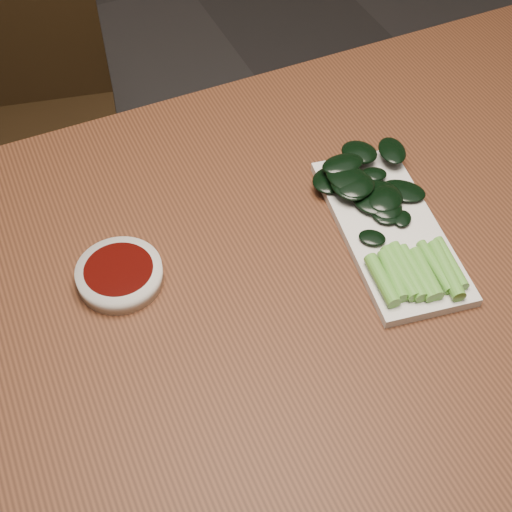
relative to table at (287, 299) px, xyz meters
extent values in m
plane|color=#2C2A2A|center=(0.00, 0.00, -0.68)|extent=(6.00, 6.00, 0.00)
cube|color=#4B2715|center=(0.00, 0.00, 0.05)|extent=(1.40, 0.80, 0.04)
cylinder|color=#4B2715|center=(0.64, 0.34, -0.32)|extent=(0.05, 0.05, 0.71)
cube|color=black|center=(-0.24, 0.75, -0.25)|extent=(0.45, 0.45, 0.04)
cylinder|color=black|center=(-0.12, 0.56, -0.47)|extent=(0.04, 0.04, 0.41)
cylinder|color=black|center=(-0.05, 0.87, -0.47)|extent=(0.04, 0.04, 0.41)
cube|color=black|center=(-0.21, 0.91, -0.01)|extent=(0.37, 0.11, 0.44)
cylinder|color=beige|center=(-0.21, 0.07, 0.08)|extent=(0.11, 0.11, 0.02)
cylinder|color=#3B0805|center=(-0.21, 0.07, 0.09)|extent=(0.09, 0.09, 0.00)
cube|color=beige|center=(0.15, 0.00, 0.08)|extent=(0.17, 0.31, 0.01)
cylinder|color=#5A9F36|center=(0.09, -0.08, 0.09)|extent=(0.03, 0.08, 0.02)
cylinder|color=#5A9F36|center=(0.11, -0.08, 0.09)|extent=(0.03, 0.08, 0.02)
cylinder|color=#5A9F36|center=(0.12, -0.08, 0.09)|extent=(0.03, 0.09, 0.02)
cylinder|color=#5A9F36|center=(0.13, -0.08, 0.09)|extent=(0.03, 0.09, 0.02)
cylinder|color=#5A9F36|center=(0.14, -0.09, 0.09)|extent=(0.03, 0.09, 0.02)
cylinder|color=#5A9F36|center=(0.15, -0.10, 0.09)|extent=(0.03, 0.08, 0.02)
cylinder|color=#5A9F36|center=(0.16, -0.09, 0.09)|extent=(0.02, 0.08, 0.01)
cylinder|color=#5A9F36|center=(0.17, -0.10, 0.09)|extent=(0.04, 0.09, 0.02)
cylinder|color=#5A9F36|center=(0.18, -0.09, 0.09)|extent=(0.03, 0.08, 0.01)
ellipsoid|color=black|center=(0.16, 0.05, 0.09)|extent=(0.08, 0.08, 0.01)
ellipsoid|color=black|center=(0.12, 0.11, 0.09)|extent=(0.07, 0.07, 0.01)
ellipsoid|color=black|center=(0.18, 0.09, 0.09)|extent=(0.04, 0.04, 0.01)
ellipsoid|color=black|center=(0.15, 0.10, 0.09)|extent=(0.07, 0.06, 0.01)
ellipsoid|color=black|center=(0.20, 0.04, 0.09)|extent=(0.08, 0.08, 0.01)
ellipsoid|color=black|center=(0.14, 0.11, 0.11)|extent=(0.06, 0.04, 0.01)
ellipsoid|color=black|center=(0.16, 0.04, 0.10)|extent=(0.07, 0.07, 0.01)
ellipsoid|color=black|center=(0.13, 0.08, 0.10)|extent=(0.05, 0.06, 0.01)
ellipsoid|color=black|center=(0.16, 0.03, 0.09)|extent=(0.05, 0.06, 0.01)
ellipsoid|color=black|center=(0.18, 0.13, 0.10)|extent=(0.07, 0.07, 0.01)
ellipsoid|color=black|center=(0.22, 0.11, 0.10)|extent=(0.05, 0.07, 0.01)
ellipsoid|color=black|center=(0.13, 0.09, 0.10)|extent=(0.05, 0.05, 0.01)
ellipsoid|color=black|center=(0.13, 0.09, 0.11)|extent=(0.07, 0.09, 0.01)
ellipsoid|color=black|center=(0.14, 0.07, 0.10)|extent=(0.07, 0.06, 0.01)
ellipsoid|color=black|center=(0.12, -0.01, 0.09)|extent=(0.05, 0.05, 0.01)
ellipsoid|color=black|center=(0.17, 0.00, 0.09)|extent=(0.04, 0.04, 0.01)
ellipsoid|color=black|center=(0.15, 0.01, 0.09)|extent=(0.04, 0.05, 0.01)
ellipsoid|color=black|center=(0.15, 0.01, 0.09)|extent=(0.04, 0.04, 0.01)
camera|label=1|loc=(-0.28, -0.52, 0.80)|focal=50.00mm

